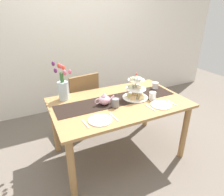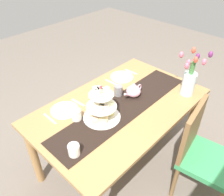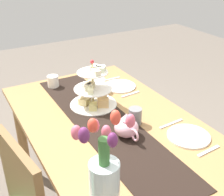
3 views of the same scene
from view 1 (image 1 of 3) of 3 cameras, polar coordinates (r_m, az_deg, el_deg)
The scene contains 17 objects.
ground_plane at distance 2.63m, azimuth 1.76°, elevation -15.70°, with size 8.00×8.00×0.00m, color #6B6056.
room_wall_rear at distance 3.47m, azimuth -10.53°, elevation 17.86°, with size 6.00×0.08×2.60m, color silver.
dining_table at distance 2.26m, azimuth 1.96°, elevation -3.43°, with size 1.52×0.93×0.74m.
chair_left at distance 2.82m, azimuth -8.84°, elevation -0.67°, with size 0.48×0.48×0.91m.
table_runner at distance 2.24m, azimuth 1.51°, elevation -0.53°, with size 1.42×0.32×0.00m, color black.
tiered_cake_stand at distance 2.27m, azimuth 6.95°, elevation 2.16°, with size 0.30×0.30×0.30m.
teapot at distance 2.12m, azimuth -2.29°, elevation -0.49°, with size 0.24×0.13×0.14m.
tulip_vase at distance 2.27m, azimuth -14.19°, elevation 3.19°, with size 0.19×0.25×0.44m.
cream_jug at distance 2.61m, azimuth 12.57°, elevation 3.57°, with size 0.08×0.08×0.09m, color white.
dinner_plate_left at distance 1.85m, azimuth -3.51°, elevation -6.47°, with size 0.23×0.23×0.01m, color white.
fork_left at distance 1.81m, azimuth -7.78°, elevation -7.53°, with size 0.02×0.15×0.01m, color silver.
knife_left at distance 1.90m, azimuth 0.54°, elevation -5.54°, with size 0.01×0.17×0.01m, color silver.
dinner_plate_right at distance 2.19m, azimuth 14.23°, elevation -1.96°, with size 0.23×0.23×0.01m, color white.
fork_right at distance 2.11m, azimuth 11.16°, elevation -2.82°, with size 0.02×0.15×0.01m, color silver.
knife_right at distance 2.28m, azimuth 17.05°, elevation -1.25°, with size 0.01×0.17×0.01m, color silver.
mug_grey at distance 2.06m, azimuth 1.03°, elevation -1.43°, with size 0.08×0.08×0.10m, color slate.
mug_white_text at distance 2.28m, azimuth 11.82°, elevation 0.62°, with size 0.08×0.08×0.10m, color white.
Camera 1 is at (-0.93, -1.75, 1.72)m, focal length 31.13 mm.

